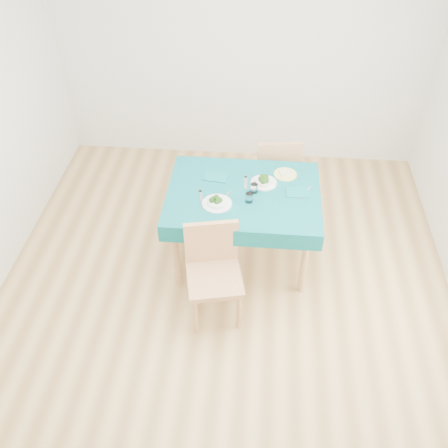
# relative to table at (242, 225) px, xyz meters

# --- Properties ---
(room_shell) EXTENTS (4.02, 4.52, 2.73)m
(room_shell) POSITION_rel_table_xyz_m (-0.12, -0.52, 0.97)
(room_shell) COLOR #A47C44
(room_shell) RESTS_ON ground
(table) EXTENTS (1.31, 0.99, 0.76)m
(table) POSITION_rel_table_xyz_m (0.00, 0.00, 0.00)
(table) COLOR #095D62
(table) RESTS_ON ground
(chair_near) EXTENTS (0.52, 0.55, 1.08)m
(chair_near) POSITION_rel_table_xyz_m (-0.18, -0.71, 0.16)
(chair_near) COLOR tan
(chair_near) RESTS_ON ground
(chair_far) EXTENTS (0.49, 0.52, 1.06)m
(chair_far) POSITION_rel_table_xyz_m (0.28, 0.84, 0.15)
(chair_far) COLOR tan
(chair_far) RESTS_ON ground
(bowl_near) EXTENTS (0.25, 0.25, 0.08)m
(bowl_near) POSITION_rel_table_xyz_m (-0.21, -0.18, 0.42)
(bowl_near) COLOR white
(bowl_near) RESTS_ON table
(bowl_far) EXTENTS (0.23, 0.23, 0.07)m
(bowl_far) POSITION_rel_table_xyz_m (0.17, 0.14, 0.41)
(bowl_far) COLOR white
(bowl_far) RESTS_ON table
(fork_near) EXTENTS (0.06, 0.18, 0.00)m
(fork_near) POSITION_rel_table_xyz_m (-0.35, -0.09, 0.38)
(fork_near) COLOR silver
(fork_near) RESTS_ON table
(knife_near) EXTENTS (0.09, 0.22, 0.00)m
(knife_near) POSITION_rel_table_xyz_m (-0.15, -0.10, 0.38)
(knife_near) COLOR silver
(knife_near) RESTS_ON table
(fork_far) EXTENTS (0.04, 0.19, 0.00)m
(fork_far) POSITION_rel_table_xyz_m (0.01, 0.14, 0.38)
(fork_far) COLOR silver
(fork_far) RESTS_ON table
(knife_far) EXTENTS (0.11, 0.20, 0.00)m
(knife_far) POSITION_rel_table_xyz_m (0.52, 0.03, 0.38)
(knife_far) COLOR silver
(knife_far) RESTS_ON table
(napkin_near) EXTENTS (0.23, 0.18, 0.01)m
(napkin_near) POSITION_rel_table_xyz_m (-0.26, 0.19, 0.39)
(napkin_near) COLOR #0C686D
(napkin_near) RESTS_ON table
(napkin_far) EXTENTS (0.20, 0.14, 0.01)m
(napkin_far) POSITION_rel_table_xyz_m (0.46, 0.03, 0.38)
(napkin_far) COLOR #0C686D
(napkin_far) RESTS_ON table
(tumbler_center) EXTENTS (0.06, 0.06, 0.08)m
(tumbler_center) POSITION_rel_table_xyz_m (0.09, 0.02, 0.42)
(tumbler_center) COLOR white
(tumbler_center) RESTS_ON table
(tumbler_side) EXTENTS (0.07, 0.07, 0.08)m
(tumbler_side) POSITION_rel_table_xyz_m (0.05, -0.12, 0.42)
(tumbler_side) COLOR white
(tumbler_side) RESTS_ON table
(side_plate) EXTENTS (0.21, 0.21, 0.01)m
(side_plate) POSITION_rel_table_xyz_m (0.36, 0.28, 0.38)
(side_plate) COLOR #D8E16D
(side_plate) RESTS_ON table
(bread_slice) EXTENTS (0.12, 0.12, 0.01)m
(bread_slice) POSITION_rel_table_xyz_m (0.36, 0.28, 0.40)
(bread_slice) COLOR beige
(bread_slice) RESTS_ON side_plate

